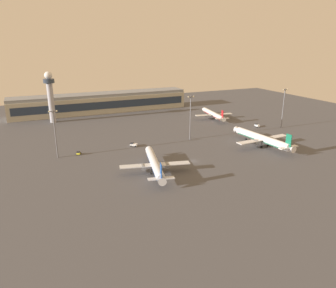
# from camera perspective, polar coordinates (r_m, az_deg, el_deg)

# --- Properties ---
(ground_plane) EXTENTS (416.00, 416.00, 0.00)m
(ground_plane) POSITION_cam_1_polar(r_m,az_deg,el_deg) (167.20, 4.51, -3.03)
(ground_plane) COLOR #4C4C51
(terminal_building) EXTENTS (150.42, 22.40, 16.40)m
(terminal_building) POSITION_cam_1_polar(r_m,az_deg,el_deg) (288.76, -11.71, 7.19)
(terminal_building) COLOR #B2AD99
(terminal_building) RESTS_ON ground
(control_tower) EXTENTS (8.00, 8.00, 38.13)m
(control_tower) POSITION_cam_1_polar(r_m,az_deg,el_deg) (258.18, -20.14, 8.41)
(control_tower) COLOR #A8A8B2
(control_tower) RESTS_ON ground
(airplane_taxiway_distant) EXTENTS (33.05, 42.17, 10.93)m
(airplane_taxiway_distant) POSITION_cam_1_polar(r_m,az_deg,el_deg) (151.39, -2.33, -3.58)
(airplane_taxiway_distant) COLOR silver
(airplane_taxiway_distant) RESTS_ON ground
(airplane_mid_apron) EXTENTS (36.60, 46.98, 12.04)m
(airplane_mid_apron) POSITION_cam_1_polar(r_m,az_deg,el_deg) (196.86, 16.36, 0.90)
(airplane_mid_apron) COLOR white
(airplane_mid_apron) RESTS_ON ground
(airplane_far_stand) EXTENTS (30.74, 39.35, 10.10)m
(airplane_far_stand) POSITION_cam_1_polar(r_m,az_deg,el_deg) (259.03, 8.08, 5.23)
(airplane_far_stand) COLOR silver
(airplane_far_stand) RESTS_ON ground
(cargo_loader) EXTENTS (4.48, 4.07, 2.25)m
(cargo_loader) POSITION_cam_1_polar(r_m,az_deg,el_deg) (190.33, -6.14, -0.10)
(cargo_loader) COLOR white
(cargo_loader) RESTS_ON ground
(baggage_tractor) EXTENTS (2.27, 4.27, 2.25)m
(baggage_tractor) POSITION_cam_1_polar(r_m,az_deg,el_deg) (241.39, 15.51, 3.19)
(baggage_tractor) COLOR white
(baggage_tractor) RESTS_ON ground
(pushback_tug) EXTENTS (2.95, 3.55, 2.05)m
(pushback_tug) POSITION_cam_1_polar(r_m,az_deg,el_deg) (181.98, -15.57, -1.55)
(pushback_tug) COLOR yellow
(pushback_tug) RESTS_ON ground
(apron_light_east) EXTENTS (4.80, 0.90, 27.85)m
(apron_light_east) POSITION_cam_1_polar(r_m,az_deg,el_deg) (241.76, 19.76, 6.37)
(apron_light_east) COLOR slate
(apron_light_east) RESTS_ON ground
(apron_light_central) EXTENTS (4.80, 0.90, 25.69)m
(apron_light_central) POSITION_cam_1_polar(r_m,az_deg,el_deg) (177.12, -19.38, 2.18)
(apron_light_central) COLOR slate
(apron_light_central) RESTS_ON ground
(apron_light_west) EXTENTS (4.80, 0.90, 27.62)m
(apron_light_west) POSITION_cam_1_polar(r_m,az_deg,el_deg) (199.83, 4.00, 5.13)
(apron_light_west) COLOR slate
(apron_light_west) RESTS_ON ground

